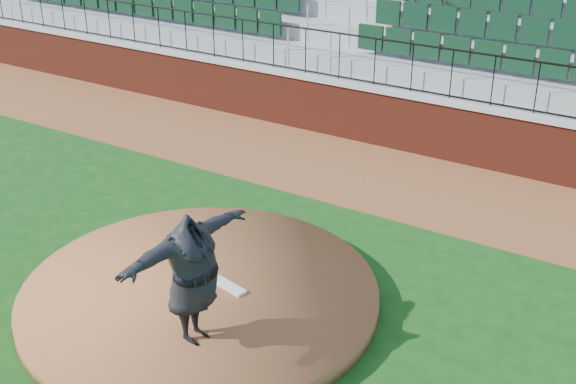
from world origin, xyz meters
name	(u,v)px	position (x,y,z in m)	size (l,w,h in m)	color
ground	(232,313)	(0.00, 0.00, 0.00)	(90.00, 90.00, 0.00)	#134313
warning_track	(393,179)	(0.00, 5.40, 0.01)	(34.00, 3.20, 0.01)	brown
field_wall	(427,127)	(0.00, 7.00, 0.60)	(34.00, 0.35, 1.20)	maroon
wall_cap	(429,97)	(0.00, 7.00, 1.25)	(34.00, 0.45, 0.10)	#B7B7B7
wall_railing	(432,71)	(0.00, 7.00, 1.80)	(34.00, 0.05, 1.00)	black
seating_stands	(479,21)	(0.00, 9.72, 2.30)	(34.00, 5.10, 4.60)	gray
pitchers_mound	(200,295)	(-0.55, -0.01, 0.12)	(5.15, 5.15, 0.25)	brown
pitching_rubber	(228,285)	(-0.22, 0.22, 0.27)	(0.66, 0.16, 0.04)	white
pitcher	(193,279)	(0.16, -0.99, 1.15)	(2.21, 0.60, 1.79)	black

